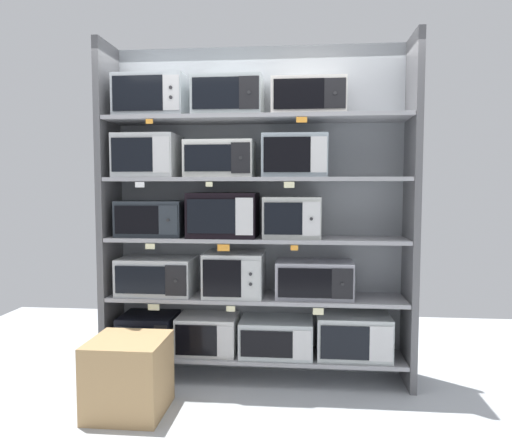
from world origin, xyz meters
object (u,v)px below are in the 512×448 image
Objects in this scene: microwave_7 at (152,218)px; microwave_14 at (229,98)px; microwave_3 at (353,336)px; microwave_8 at (224,215)px; microwave_15 at (309,98)px; microwave_1 at (208,334)px; microwave_10 at (148,156)px; microwave_13 at (152,97)px; microwave_6 at (314,279)px; microwave_0 at (149,332)px; microwave_9 at (292,217)px; shipping_carton at (129,376)px; microwave_5 at (235,274)px; microwave_12 at (295,156)px; microwave_2 at (277,337)px; microwave_4 at (157,276)px; microwave_11 at (220,159)px.

microwave_14 reaches higher than microwave_7.
microwave_3 is at bearing 0.01° from microwave_14.
microwave_15 reaches higher than microwave_8.
microwave_10 is at bearing 179.97° from microwave_1.
microwave_7 is 0.96× the size of microwave_13.
microwave_6 is 1.08× the size of microwave_13.
microwave_0 is 0.73× the size of microwave_6.
microwave_9 reaches higher than shipping_carton.
microwave_13 reaches higher than microwave_1.
microwave_9 is at bearing -0.01° from microwave_0.
microwave_5 is 0.91× the size of shipping_carton.
microwave_5 reaches higher than microwave_3.
microwave_12 is (-0.45, -0.00, 1.36)m from microwave_3.
microwave_2 is 1.08× the size of microwave_7.
microwave_2 is at bearing -0.00° from microwave_0.
microwave_13 is (0.03, -0.00, 0.45)m from microwave_10.
microwave_4 is 1.79m from microwave_15.
microwave_15 is at bearing -0.02° from microwave_0.
microwave_8 is 0.95× the size of microwave_15.
microwave_10 is 0.86× the size of microwave_15.
microwave_5 reaches higher than microwave_4.
microwave_2 is 2.08m from microwave_13.
microwave_1 is 0.89× the size of microwave_11.
microwave_2 is at bearing 0.01° from microwave_8.
microwave_2 is at bearing 0.07° from microwave_5.
microwave_0 is at bearing 179.95° from microwave_1.
microwave_7 is at bearing 92.46° from shipping_carton.
microwave_15 reaches higher than shipping_carton.
microwave_11 is 1.04× the size of shipping_carton.
microwave_10 is at bearing 179.99° from microwave_14.
microwave_14 is (-0.95, -0.00, 1.80)m from microwave_3.
microwave_11 is at bearing 0.05° from microwave_13.
microwave_0 is 1.46m from microwave_9.
microwave_7 reaches higher than microwave_4.
microwave_7 is at bearing 179.99° from microwave_14.
microwave_2 is at bearing 179.91° from microwave_9.
microwave_10 is (-0.67, 0.00, 0.91)m from microwave_5.
microwave_3 is 1.67m from shipping_carton.
microwave_7 is (-0.43, 0.00, 0.90)m from microwave_1.
microwave_11 is at bearing 179.77° from microwave_5.
shipping_carton is at bearing -133.22° from microwave_5.
shipping_carton reaches higher than microwave_2.
microwave_4 is 1.17× the size of shipping_carton.
microwave_14 is (0.07, -0.00, 0.46)m from microwave_11.
microwave_13 is at bearing -179.08° from microwave_4.
microwave_11 reaches higher than microwave_3.
microwave_5 is 0.78× the size of microwave_6.
microwave_0 is 1.12m from microwave_8.
microwave_13 is (-1.10, -0.00, 0.46)m from microwave_12.
microwave_1 is 0.90× the size of microwave_7.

